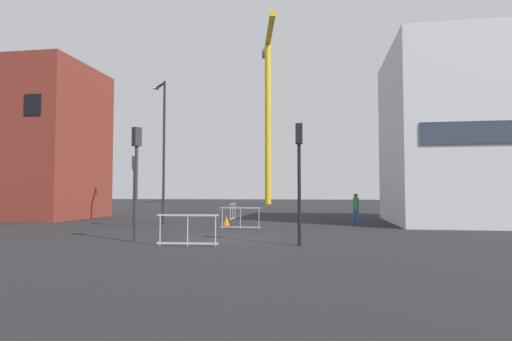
% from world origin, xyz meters
% --- Properties ---
extents(ground, '(160.00, 160.00, 0.00)m').
position_xyz_m(ground, '(0.00, 0.00, 0.00)').
color(ground, black).
extents(brick_building, '(7.73, 7.04, 10.51)m').
position_xyz_m(brick_building, '(-15.79, 9.82, 5.25)').
color(brick_building, maroon).
rests_on(brick_building, ground).
extents(office_block, '(9.29, 9.00, 10.28)m').
position_xyz_m(office_block, '(12.52, 9.53, 5.14)').
color(office_block, silver).
rests_on(office_block, ground).
extents(construction_crane, '(3.90, 15.84, 24.58)m').
position_xyz_m(construction_crane, '(-3.81, 43.74, 15.95)').
color(construction_crane, gold).
rests_on(construction_crane, ground).
extents(streetlamp_tall, '(1.24, 1.28, 8.20)m').
position_xyz_m(streetlamp_tall, '(-5.18, 6.40, 4.75)').
color(streetlamp_tall, '#232326').
rests_on(streetlamp_tall, ground).
extents(traffic_light_median, '(0.35, 0.39, 4.24)m').
position_xyz_m(traffic_light_median, '(-2.97, -1.73, 2.83)').
color(traffic_light_median, '#2D2D30').
rests_on(traffic_light_median, ground).
extents(traffic_light_near, '(0.25, 0.37, 4.21)m').
position_xyz_m(traffic_light_near, '(3.05, -1.83, 2.81)').
color(traffic_light_near, black).
rests_on(traffic_light_near, ground).
extents(traffic_light_verge, '(0.32, 0.39, 3.71)m').
position_xyz_m(traffic_light_verge, '(-5.85, 4.20, 2.51)').
color(traffic_light_verge, '#2D2D30').
rests_on(traffic_light_verge, ground).
extents(pedestrian_walking, '(0.34, 0.34, 1.74)m').
position_xyz_m(pedestrian_walking, '(5.71, 7.56, 1.01)').
color(pedestrian_walking, '#33519E').
rests_on(pedestrian_walking, ground).
extents(safety_barrier_mid_span, '(2.06, 0.12, 1.08)m').
position_xyz_m(safety_barrier_mid_span, '(-0.15, 3.95, 0.56)').
color(safety_barrier_mid_span, '#9EA0A5').
rests_on(safety_barrier_mid_span, ground).
extents(safety_barrier_left_run, '(0.10, 1.80, 1.08)m').
position_xyz_m(safety_barrier_left_run, '(-1.90, 10.34, 0.56)').
color(safety_barrier_left_run, '#B2B5BA').
rests_on(safety_barrier_left_run, ground).
extents(safety_barrier_rear, '(2.12, 0.22, 1.08)m').
position_xyz_m(safety_barrier_rear, '(-0.70, -2.58, 0.56)').
color(safety_barrier_rear, '#B2B5BA').
rests_on(safety_barrier_rear, ground).
extents(traffic_cone_striped, '(0.53, 0.53, 0.54)m').
position_xyz_m(traffic_cone_striped, '(-1.25, 5.65, 0.25)').
color(traffic_cone_striped, black).
rests_on(traffic_cone_striped, ground).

